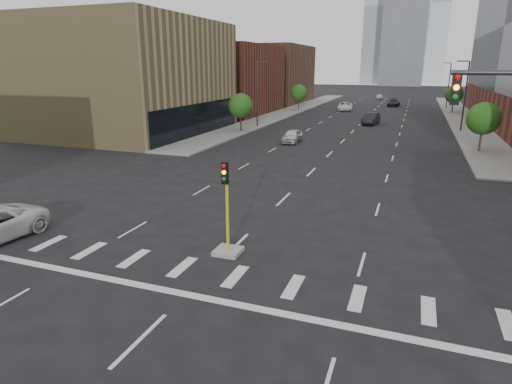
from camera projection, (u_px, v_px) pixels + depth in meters
The scene contains 22 objects.
ground at pixel (97, 381), 11.86m from camera, with size 400.00×400.00×0.00m, color black.
sidewalk_left_far at pixel (292, 110), 83.41m from camera, with size 5.00×92.00×0.15m, color gray.
sidewalk_right_far at pixel (460, 116), 73.48m from camera, with size 5.00×92.00×0.15m, color gray.
building_left_mid at pixel (129, 77), 54.98m from camera, with size 20.00×24.00×14.00m, color #9E8B59.
building_left_far_a at pixel (216, 80), 78.67m from camera, with size 20.00×22.00×12.00m, color brown.
building_left_far_b at pixel (262, 74), 101.93m from camera, with size 20.00×24.00×13.00m, color brown.
tower_left at pixel (391, 8), 202.62m from camera, with size 22.00×22.00×70.00m, color #B2B7BC.
tower_right at pixel (431, 5), 231.25m from camera, with size 20.00×20.00×80.00m, color #B2B7BC.
tower_mid at pixel (404, 33), 185.65m from camera, with size 18.00×18.00×44.00m, color slate.
median_traffic_signal at pixel (228, 234), 19.65m from camera, with size 1.20×1.20×4.40m.
streetlight_right_a at pixel (465, 93), 55.51m from camera, with size 1.60×0.22×9.07m.
streetlight_right_b at pixel (448, 83), 87.01m from camera, with size 1.60×0.22×9.07m.
streetlight_left at pixel (258, 91), 59.88m from camera, with size 1.60×0.22×9.07m.
tree_left_near at pixel (241, 106), 56.03m from camera, with size 3.20×3.20×4.85m.
tree_left_far at pixel (299, 93), 83.04m from camera, with size 3.20×3.20×4.85m.
tree_right_near at pixel (483, 119), 42.27m from camera, with size 3.20×3.20×4.85m.
tree_right_far at pixel (454, 94), 78.27m from camera, with size 3.20×3.20×4.85m.
car_near_left at pixel (292, 136), 48.73m from camera, with size 1.75×4.35×1.48m, color silver.
car_mid_right at pixel (371, 119), 63.81m from camera, with size 1.79×5.14×1.69m, color black.
car_far_left at pixel (345, 106), 83.77m from camera, with size 2.69×5.83×1.62m, color white.
car_deep_right at pixel (394, 103), 92.18m from camera, with size 2.19×5.39×1.56m, color black.
car_distant at pixel (379, 97), 111.15m from camera, with size 1.66×4.12×1.41m, color silver.
Camera 1 is at (7.55, -7.76, 8.40)m, focal length 30.00 mm.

